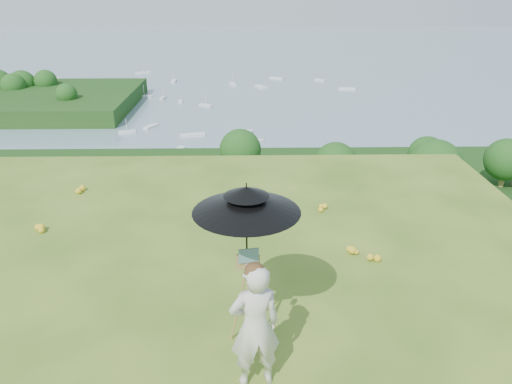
{
  "coord_description": "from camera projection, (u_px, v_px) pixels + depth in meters",
  "views": [
    {
      "loc": [
        1.55,
        -5.23,
        4.18
      ],
      "look_at": [
        1.7,
        2.11,
        1.05
      ],
      "focal_mm": 35.0,
      "sensor_mm": 36.0,
      "label": 1
    }
  ],
  "objects": [
    {
      "name": "shoreline_tier",
      "position": [
        239.0,
        223.0,
        89.51
      ],
      "size": [
        170.0,
        28.0,
        8.0
      ],
      "primitive_type": "cube",
      "color": "slate",
      "rests_on": "bay_water"
    },
    {
      "name": "peninsula",
      "position": [
        6.0,
        93.0,
        158.99
      ],
      "size": [
        90.0,
        60.0,
        12.0
      ],
      "primitive_type": null,
      "color": "#0F370F",
      "rests_on": "bay_water"
    },
    {
      "name": "wildflowers",
      "position": [
        131.0,
        316.0,
        6.62
      ],
      "size": [
        10.0,
        10.5,
        0.12
      ],
      "primitive_type": null,
      "color": "gold",
      "rests_on": "ground"
    },
    {
      "name": "sun_umbrella",
      "position": [
        247.0,
        225.0,
        5.57
      ],
      "size": [
        1.49,
        1.49,
        1.01
      ],
      "primitive_type": null,
      "rotation": [
        0.0,
        0.0,
        0.28
      ],
      "color": "black",
      "rests_on": "field_easel"
    },
    {
      "name": "forest_slope",
      "position": [
        233.0,
        339.0,
        49.98
      ],
      "size": [
        140.0,
        56.0,
        22.0
      ],
      "primitive_type": "cube",
      "color": "#0F370F",
      "rests_on": "bay_water"
    },
    {
      "name": "bay_water",
      "position": [
        243.0,
        66.0,
        240.49
      ],
      "size": [
        700.0,
        700.0,
        0.0
      ],
      "primitive_type": "plane",
      "color": "#7292A4",
      "rests_on": "ground"
    },
    {
      "name": "ground",
      "position": [
        128.0,
        332.0,
        6.42
      ],
      "size": [
        14.0,
        14.0,
        0.0
      ],
      "primitive_type": "plane",
      "color": "#42611B",
      "rests_on": "ground"
    },
    {
      "name": "field_easel",
      "position": [
        248.0,
        298.0,
        5.91
      ],
      "size": [
        0.62,
        0.62,
        1.4
      ],
      "primitive_type": null,
      "rotation": [
        0.0,
        0.0,
        0.19
      ],
      "color": "olive",
      "rests_on": "ground"
    },
    {
      "name": "painter_cap",
      "position": [
        255.0,
        268.0,
        5.05
      ],
      "size": [
        0.28,
        0.31,
        0.1
      ],
      "primitive_type": null,
      "rotation": [
        0.0,
        0.0,
        0.3
      ],
      "color": "#D97787",
      "rests_on": "painter"
    },
    {
      "name": "slope_trees",
      "position": [
        230.0,
        213.0,
        44.49
      ],
      "size": [
        110.0,
        50.0,
        6.0
      ],
      "primitive_type": null,
      "color": "#1C5018",
      "rests_on": "forest_slope"
    },
    {
      "name": "harbor_town",
      "position": [
        238.0,
        189.0,
        86.96
      ],
      "size": [
        110.0,
        22.0,
        5.0
      ],
      "primitive_type": null,
      "color": "silver",
      "rests_on": "shoreline_tier"
    },
    {
      "name": "painter",
      "position": [
        255.0,
        326.0,
        5.33
      ],
      "size": [
        0.62,
        0.48,
        1.53
      ],
      "primitive_type": "imported",
      "rotation": [
        0.0,
        0.0,
        3.35
      ],
      "color": "beige",
      "rests_on": "ground"
    },
    {
      "name": "moored_boats",
      "position": [
        204.0,
        102.0,
        167.47
      ],
      "size": [
        140.0,
        140.0,
        0.7
      ],
      "primitive_type": null,
      "color": "silver",
      "rests_on": "bay_water"
    }
  ]
}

